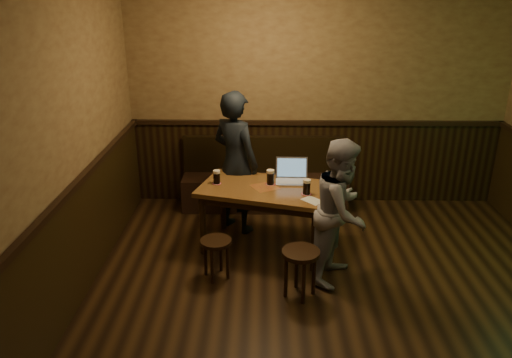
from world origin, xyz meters
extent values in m
cube|color=black|center=(0.00, 0.00, -0.01)|extent=(5.00, 6.00, 0.02)
cube|color=#957F4C|center=(0.00, 3.01, 1.40)|extent=(5.00, 0.02, 2.80)
cube|color=#957F4C|center=(-2.51, 0.00, 1.40)|extent=(0.02, 6.00, 2.80)
cube|color=black|center=(0.00, 2.98, 0.55)|extent=(4.98, 0.04, 1.10)
cube|color=black|center=(-2.48, 0.00, 0.55)|extent=(0.04, 5.98, 1.10)
cube|color=black|center=(0.00, 2.95, 1.13)|extent=(4.98, 0.06, 0.06)
cube|color=black|center=(-2.45, 0.00, 1.13)|extent=(0.06, 5.98, 0.06)
cube|color=black|center=(-0.70, 2.71, 0.23)|extent=(2.20, 0.50, 0.45)
cube|color=black|center=(-0.70, 2.91, 0.70)|extent=(2.20, 0.10, 0.50)
cube|color=brown|center=(-0.70, 1.58, 0.74)|extent=(1.59, 1.17, 0.05)
cube|color=black|center=(-0.70, 1.58, 0.66)|extent=(1.44, 1.02, 0.08)
cube|color=maroon|center=(-0.70, 1.58, 0.76)|extent=(0.36, 0.36, 0.00)
cylinder|color=black|center=(-1.39, 1.44, 0.36)|extent=(0.07, 0.07, 0.71)
cylinder|color=black|center=(-1.21, 2.06, 0.36)|extent=(0.07, 0.07, 0.71)
cylinder|color=black|center=(-0.18, 1.09, 0.36)|extent=(0.07, 0.07, 0.71)
cylinder|color=black|center=(0.00, 1.72, 0.36)|extent=(0.07, 0.07, 0.71)
cylinder|color=black|center=(-1.20, 0.94, 0.42)|extent=(0.40, 0.40, 0.04)
cylinder|color=black|center=(-1.08, 0.91, 0.21)|extent=(0.03, 0.03, 0.42)
cylinder|color=black|center=(-1.16, 1.06, 0.21)|extent=(0.03, 0.03, 0.42)
cylinder|color=black|center=(-1.31, 0.98, 0.21)|extent=(0.03, 0.03, 0.42)
cylinder|color=black|center=(-1.23, 0.83, 0.21)|extent=(0.03, 0.03, 0.42)
cylinder|color=black|center=(-0.35, 0.63, 0.47)|extent=(0.43, 0.43, 0.04)
cylinder|color=black|center=(-0.21, 0.65, 0.24)|extent=(0.04, 0.04, 0.47)
cylinder|color=black|center=(-0.38, 0.76, 0.24)|extent=(0.04, 0.04, 0.47)
cylinder|color=black|center=(-0.49, 0.60, 0.24)|extent=(0.04, 0.04, 0.47)
cylinder|color=black|center=(-0.33, 0.49, 0.24)|extent=(0.04, 0.04, 0.47)
cylinder|color=#A31433|center=(-1.24, 1.67, 0.76)|extent=(0.10, 0.10, 0.00)
cylinder|color=silver|center=(-1.24, 1.67, 0.77)|extent=(0.09, 0.09, 0.00)
cylinder|color=black|center=(-1.24, 1.67, 0.83)|extent=(0.08, 0.08, 0.12)
cylinder|color=beige|center=(-1.24, 1.67, 0.91)|extent=(0.08, 0.08, 0.03)
cylinder|color=#A31433|center=(-0.64, 1.65, 0.76)|extent=(0.11, 0.11, 0.00)
cylinder|color=silver|center=(-0.64, 1.65, 0.77)|extent=(0.10, 0.10, 0.00)
cylinder|color=black|center=(-0.64, 1.65, 0.84)|extent=(0.08, 0.08, 0.14)
cylinder|color=beige|center=(-0.64, 1.65, 0.92)|extent=(0.09, 0.09, 0.03)
cylinder|color=#A31433|center=(-0.25, 1.38, 0.76)|extent=(0.11, 0.11, 0.00)
cylinder|color=silver|center=(-0.25, 1.38, 0.77)|extent=(0.09, 0.09, 0.00)
cylinder|color=black|center=(-0.25, 1.38, 0.83)|extent=(0.08, 0.08, 0.13)
cylinder|color=beige|center=(-0.25, 1.38, 0.92)|extent=(0.08, 0.08, 0.03)
cube|color=silver|center=(-0.39, 1.72, 0.77)|extent=(0.37, 0.26, 0.02)
cube|color=#B2B2B7|center=(-0.39, 1.72, 0.78)|extent=(0.33, 0.20, 0.00)
cube|color=silver|center=(-0.39, 1.84, 0.90)|extent=(0.36, 0.08, 0.24)
cube|color=slate|center=(-0.39, 1.83, 0.90)|extent=(0.33, 0.07, 0.20)
cube|color=silver|center=(-0.20, 1.21, 0.76)|extent=(0.26, 0.26, 0.00)
imported|color=black|center=(-1.05, 2.08, 0.87)|extent=(0.76, 0.71, 1.74)
imported|color=#98989D|center=(0.07, 0.99, 0.75)|extent=(0.83, 0.90, 1.49)
camera|label=1|loc=(-0.71, -3.54, 2.86)|focal=35.00mm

